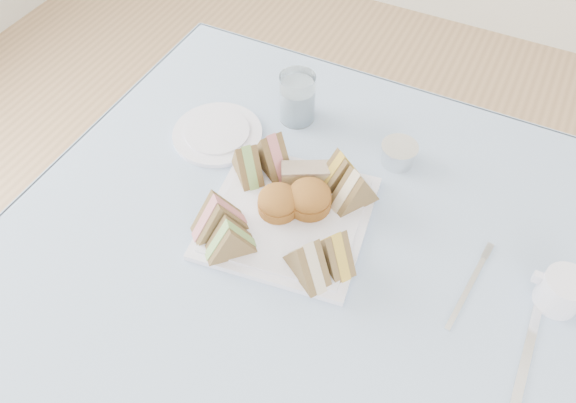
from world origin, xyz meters
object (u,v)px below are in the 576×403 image
at_px(table, 293,349).
at_px(creamer_jug, 562,291).
at_px(water_glass, 297,98).
at_px(serving_plate, 288,217).

height_order(table, creamer_jug, creamer_jug).
height_order(table, water_glass, water_glass).
height_order(table, serving_plate, serving_plate).
bearing_deg(water_glass, creamer_jug, -19.96).
xyz_separation_m(water_glass, creamer_jug, (0.56, -0.20, -0.02)).
relative_size(table, creamer_jug, 12.77).
height_order(serving_plate, creamer_jug, creamer_jug).
height_order(water_glass, creamer_jug, water_glass).
relative_size(table, serving_plate, 3.25).
distance_m(serving_plate, water_glass, 0.27).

